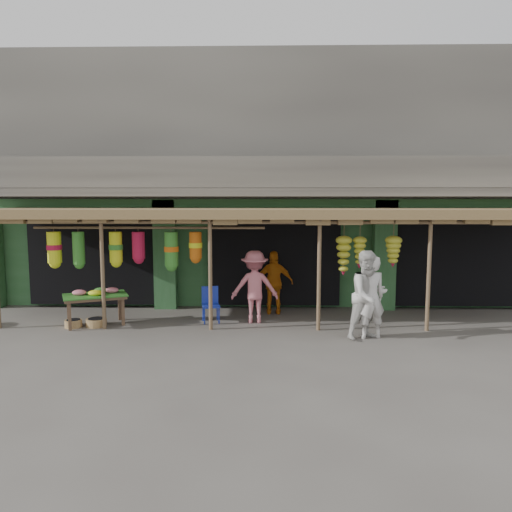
{
  "coord_description": "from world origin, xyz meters",
  "views": [
    {
      "loc": [
        -0.18,
        -11.53,
        3.05
      ],
      "look_at": [
        -0.47,
        1.0,
        1.59
      ],
      "focal_mm": 35.0,
      "sensor_mm": 36.0,
      "label": 1
    }
  ],
  "objects_px": {
    "blue_chair": "(210,302)",
    "person_front": "(371,297)",
    "person_vendor": "(274,283)",
    "flower_table": "(96,296)",
    "person_shopper": "(255,287)",
    "person_right": "(368,295)"
  },
  "relations": [
    {
      "from": "flower_table",
      "to": "person_shopper",
      "type": "bearing_deg",
      "value": -18.98
    },
    {
      "from": "flower_table",
      "to": "person_vendor",
      "type": "xyz_separation_m",
      "value": [
        4.32,
        1.24,
        0.13
      ]
    },
    {
      "from": "person_shopper",
      "to": "person_vendor",
      "type": "bearing_deg",
      "value": -122.23
    },
    {
      "from": "flower_table",
      "to": "person_vendor",
      "type": "height_order",
      "value": "person_vendor"
    },
    {
      "from": "person_vendor",
      "to": "blue_chair",
      "type": "bearing_deg",
      "value": 28.45
    },
    {
      "from": "person_front",
      "to": "person_shopper",
      "type": "distance_m",
      "value": 2.89
    },
    {
      "from": "blue_chair",
      "to": "person_front",
      "type": "xyz_separation_m",
      "value": [
        3.65,
        -1.38,
        0.42
      ]
    },
    {
      "from": "flower_table",
      "to": "person_vendor",
      "type": "bearing_deg",
      "value": -8.04
    },
    {
      "from": "flower_table",
      "to": "person_vendor",
      "type": "relative_size",
      "value": 1.0
    },
    {
      "from": "person_vendor",
      "to": "person_shopper",
      "type": "distance_m",
      "value": 1.03
    },
    {
      "from": "blue_chair",
      "to": "person_front",
      "type": "relative_size",
      "value": 0.48
    },
    {
      "from": "person_front",
      "to": "person_vendor",
      "type": "height_order",
      "value": "person_front"
    },
    {
      "from": "blue_chair",
      "to": "flower_table",
      "type": "bearing_deg",
      "value": 175.14
    },
    {
      "from": "flower_table",
      "to": "person_right",
      "type": "relative_size",
      "value": 0.87
    },
    {
      "from": "person_front",
      "to": "person_vendor",
      "type": "xyz_separation_m",
      "value": [
        -2.06,
        2.24,
        -0.07
      ]
    },
    {
      "from": "person_vendor",
      "to": "person_shopper",
      "type": "height_order",
      "value": "person_shopper"
    },
    {
      "from": "blue_chair",
      "to": "person_front",
      "type": "height_order",
      "value": "person_front"
    },
    {
      "from": "person_right",
      "to": "person_front",
      "type": "bearing_deg",
      "value": 21.24
    },
    {
      "from": "person_front",
      "to": "person_vendor",
      "type": "distance_m",
      "value": 3.04
    },
    {
      "from": "person_right",
      "to": "flower_table",
      "type": "bearing_deg",
      "value": 143.39
    },
    {
      "from": "person_vendor",
      "to": "person_front",
      "type": "bearing_deg",
      "value": 132.85
    },
    {
      "from": "blue_chair",
      "to": "person_front",
      "type": "bearing_deg",
      "value": -33.51
    }
  ]
}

